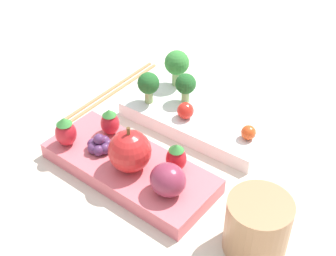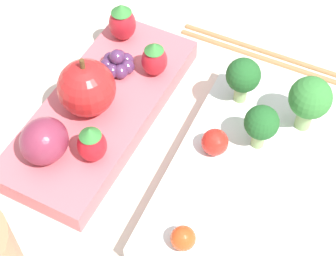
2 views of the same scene
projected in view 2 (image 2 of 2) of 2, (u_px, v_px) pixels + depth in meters
The scene contains 15 objects.
ground_plane at pixel (158, 153), 0.52m from camera, with size 4.00×4.00×0.00m, color beige.
bento_box_savoury at pixel (241, 177), 0.49m from camera, with size 0.23×0.14×0.02m.
bento_box_fruit at pixel (101, 110), 0.54m from camera, with size 0.23×0.11×0.02m.
broccoli_floret_0 at pixel (261, 124), 0.47m from camera, with size 0.03×0.03×0.05m.
broccoli_floret_1 at pixel (310, 99), 0.48m from camera, with size 0.04×0.04×0.06m.
broccoli_floret_2 at pixel (243, 77), 0.50m from camera, with size 0.03×0.03×0.05m.
cherry_tomato_0 at pixel (183, 238), 0.43m from camera, with size 0.02×0.02×0.02m.
cherry_tomato_1 at pixel (215, 142), 0.48m from camera, with size 0.02×0.02×0.02m.
apple at pixel (87, 87), 0.50m from camera, with size 0.05×0.05×0.06m.
strawberry_0 at pixel (154, 59), 0.54m from camera, with size 0.03×0.03×0.04m.
strawberry_1 at pixel (92, 144), 0.48m from camera, with size 0.03×0.03×0.04m.
strawberry_2 at pixel (122, 22), 0.56m from camera, with size 0.03×0.03×0.04m.
plum at pixel (44, 141), 0.48m from camera, with size 0.04×0.04×0.04m.
grape_cluster at pixel (118, 63), 0.55m from camera, with size 0.03×0.03×0.02m.
chopsticks_pair at pixel (275, 57), 0.59m from camera, with size 0.03×0.21×0.01m.
Camera 2 is at (0.25, 0.16, 0.43)m, focal length 60.00 mm.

